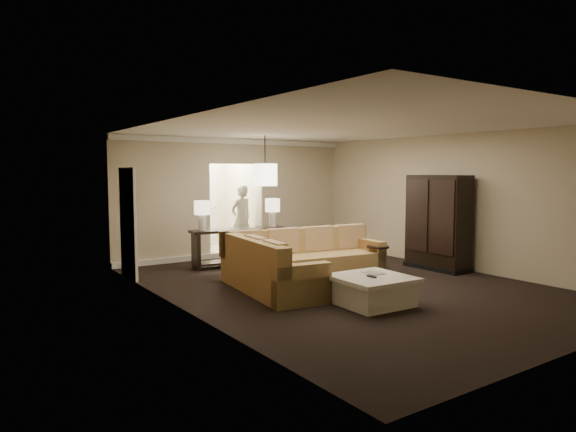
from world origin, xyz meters
TOP-DOWN VIEW (x-y plane):
  - ground at (0.00, 0.00)m, footprint 8.00×8.00m
  - wall_back at (0.00, 4.00)m, footprint 6.00×0.04m
  - wall_left at (-3.00, 0.00)m, footprint 0.04×8.00m
  - wall_right at (3.00, 0.00)m, footprint 0.04×8.00m
  - ceiling at (0.00, 0.00)m, footprint 6.00×8.00m
  - crown_molding at (0.00, 3.95)m, footprint 6.00×0.10m
  - baseboard at (0.00, 3.95)m, footprint 6.00×0.10m
  - side_door at (-2.97, 2.80)m, footprint 0.05×0.90m
  - foyer at (0.00, 5.34)m, footprint 1.44×2.02m
  - sectional_sofa at (-0.55, 0.70)m, footprint 3.38×2.59m
  - coffee_table at (-0.51, -1.20)m, footprint 1.14×1.14m
  - console_table at (-0.62, 2.77)m, footprint 2.13×0.71m
  - armoire at (2.59, 0.12)m, footprint 0.58×1.36m
  - drink_table at (1.27, 0.50)m, footprint 0.44×0.44m
  - table_lamp_left at (-1.43, 2.87)m, footprint 0.32×0.32m
  - table_lamp_right at (0.18, 2.68)m, footprint 0.32×0.32m
  - pendant_light at (0.00, 2.70)m, footprint 0.38×0.38m
  - person at (0.29, 4.30)m, footprint 0.75×0.57m

SIDE VIEW (x-z plane):
  - ground at x=0.00m, z-range 0.00..0.00m
  - baseboard at x=0.00m, z-range 0.00..0.12m
  - coffee_table at x=-0.51m, z-range 0.00..0.46m
  - sectional_sofa at x=-0.55m, z-range -0.09..0.84m
  - drink_table at x=1.27m, z-range 0.12..0.67m
  - console_table at x=-0.62m, z-range 0.08..0.88m
  - armoire at x=2.59m, z-range -0.04..1.91m
  - person at x=0.29m, z-range 0.00..1.87m
  - side_door at x=-2.97m, z-range 0.00..2.10m
  - table_lamp_left at x=-1.43m, z-range 0.91..1.53m
  - table_lamp_right at x=0.18m, z-range 0.91..1.53m
  - foyer at x=0.00m, z-range -0.10..2.70m
  - wall_back at x=0.00m, z-range 0.00..2.80m
  - wall_left at x=-3.00m, z-range 0.00..2.80m
  - wall_right at x=3.00m, z-range 0.00..2.80m
  - pendant_light at x=0.00m, z-range 1.41..2.50m
  - crown_molding at x=0.00m, z-range 2.67..2.79m
  - ceiling at x=0.00m, z-range 2.79..2.81m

